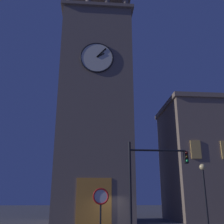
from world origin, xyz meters
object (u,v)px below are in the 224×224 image
(clocktower, at_px, (95,106))
(traffic_signal_near, at_px, (150,172))
(no_horn_sign, at_px, (101,200))
(street_lamp, at_px, (204,183))

(clocktower, height_order, traffic_signal_near, clocktower)
(no_horn_sign, bearing_deg, traffic_signal_near, -135.93)
(traffic_signal_near, xyz_separation_m, street_lamp, (-4.46, -2.60, -0.44))
(traffic_signal_near, relative_size, no_horn_sign, 2.13)
(no_horn_sign, bearing_deg, clocktower, -89.60)
(traffic_signal_near, bearing_deg, clocktower, -75.35)
(street_lamp, bearing_deg, no_horn_sign, 36.57)
(clocktower, xyz_separation_m, street_lamp, (-7.68, 9.73, -8.98))
(clocktower, bearing_deg, no_horn_sign, 90.40)
(street_lamp, bearing_deg, clocktower, -51.70)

